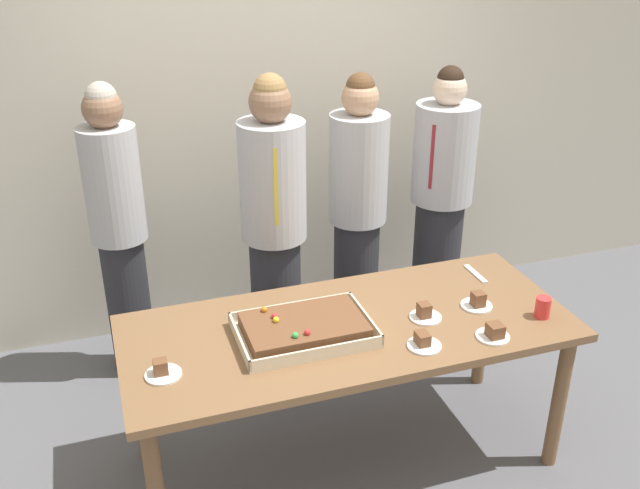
# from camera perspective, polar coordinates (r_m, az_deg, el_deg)

# --- Properties ---
(ground_plane) EXTENTS (12.00, 12.00, 0.00)m
(ground_plane) POSITION_cam_1_polar(r_m,az_deg,el_deg) (3.71, 2.12, -16.72)
(ground_plane) COLOR #5B5B60
(interior_back_panel) EXTENTS (8.00, 0.12, 3.00)m
(interior_back_panel) POSITION_cam_1_polar(r_m,az_deg,el_deg) (4.38, -5.10, 12.41)
(interior_back_panel) COLOR beige
(interior_back_panel) RESTS_ON ground_plane
(party_table) EXTENTS (2.05, 0.86, 0.78)m
(party_table) POSITION_cam_1_polar(r_m,az_deg,el_deg) (3.28, 2.31, -7.75)
(party_table) COLOR brown
(party_table) RESTS_ON ground_plane
(sheet_cake) EXTENTS (0.59, 0.40, 0.10)m
(sheet_cake) POSITION_cam_1_polar(r_m,az_deg,el_deg) (3.14, -1.30, -6.78)
(sheet_cake) COLOR beige
(sheet_cake) RESTS_ON party_table
(plated_slice_near_left) EXTENTS (0.15, 0.15, 0.06)m
(plated_slice_near_left) POSITION_cam_1_polar(r_m,az_deg,el_deg) (3.11, 8.32, -7.80)
(plated_slice_near_left) COLOR white
(plated_slice_near_left) RESTS_ON party_table
(plated_slice_near_right) EXTENTS (0.15, 0.15, 0.08)m
(plated_slice_near_right) POSITION_cam_1_polar(r_m,az_deg,el_deg) (3.30, 8.43, -5.54)
(plated_slice_near_right) COLOR white
(plated_slice_near_right) RESTS_ON party_table
(plated_slice_far_left) EXTENTS (0.15, 0.15, 0.07)m
(plated_slice_far_left) POSITION_cam_1_polar(r_m,az_deg,el_deg) (2.98, -12.60, -9.91)
(plated_slice_far_left) COLOR white
(plated_slice_far_left) RESTS_ON party_table
(plated_slice_far_right) EXTENTS (0.15, 0.15, 0.07)m
(plated_slice_far_right) POSITION_cam_1_polar(r_m,az_deg,el_deg) (3.22, 13.82, -6.94)
(plated_slice_far_right) COLOR white
(plated_slice_far_right) RESTS_ON party_table
(plated_slice_center_front) EXTENTS (0.15, 0.15, 0.08)m
(plated_slice_center_front) POSITION_cam_1_polar(r_m,az_deg,el_deg) (3.44, 12.54, -4.57)
(plated_slice_center_front) COLOR white
(plated_slice_center_front) RESTS_ON party_table
(drink_cup_nearest) EXTENTS (0.07, 0.07, 0.10)m
(drink_cup_nearest) POSITION_cam_1_polar(r_m,az_deg,el_deg) (3.43, 17.49, -4.84)
(drink_cup_nearest) COLOR red
(drink_cup_nearest) RESTS_ON party_table
(cake_server_utensil) EXTENTS (0.03, 0.20, 0.01)m
(cake_server_utensil) POSITION_cam_1_polar(r_m,az_deg,el_deg) (3.74, 12.40, -2.31)
(cake_server_utensil) COLOR silver
(cake_server_utensil) RESTS_ON party_table
(person_serving_front) EXTENTS (0.38, 0.38, 1.67)m
(person_serving_front) POSITION_cam_1_polar(r_m,az_deg,el_deg) (4.46, 9.71, 3.69)
(person_serving_front) COLOR #28282D
(person_serving_front) RESTS_ON ground_plane
(person_green_shirt_behind) EXTENTS (0.35, 0.35, 1.76)m
(person_green_shirt_behind) POSITION_cam_1_polar(r_m,az_deg,el_deg) (3.83, -3.71, 1.18)
(person_green_shirt_behind) COLOR #28282D
(person_green_shirt_behind) RESTS_ON ground_plane
(person_striped_tie_right) EXTENTS (0.34, 0.34, 1.68)m
(person_striped_tie_right) POSITION_cam_1_polar(r_m,az_deg,el_deg) (4.19, 3.03, 2.79)
(person_striped_tie_right) COLOR #28282D
(person_striped_tie_right) RESTS_ON ground_plane
(person_far_right_suit) EXTENTS (0.30, 0.30, 1.71)m
(person_far_right_suit) POSITION_cam_1_polar(r_m,az_deg,el_deg) (4.02, -15.89, 1.22)
(person_far_right_suit) COLOR #28282D
(person_far_right_suit) RESTS_ON ground_plane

